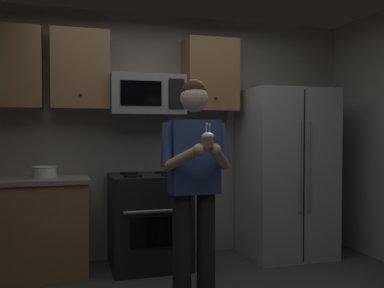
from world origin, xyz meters
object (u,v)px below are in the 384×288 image
(person, at_px, (194,176))
(refrigerator, at_px, (286,173))
(microwave, at_px, (147,95))
(oven_range, at_px, (149,220))
(bowl_large_white, at_px, (44,172))
(cupcake, at_px, (208,139))

(person, bearing_deg, refrigerator, 34.68)
(microwave, bearing_deg, person, -80.25)
(oven_range, height_order, person, person)
(microwave, distance_m, refrigerator, 1.72)
(refrigerator, relative_size, bowl_large_white, 7.96)
(microwave, bearing_deg, refrigerator, -6.03)
(bowl_large_white, relative_size, cupcake, 1.30)
(oven_range, height_order, microwave, microwave)
(microwave, relative_size, bowl_large_white, 3.27)
(refrigerator, bearing_deg, bowl_large_white, 178.41)
(microwave, distance_m, bowl_large_white, 1.24)
(cupcake, bearing_deg, oven_range, 98.18)
(oven_range, height_order, refrigerator, refrigerator)
(refrigerator, bearing_deg, cupcake, -136.72)
(bowl_large_white, bearing_deg, refrigerator, -1.59)
(bowl_large_white, distance_m, person, 1.53)
(bowl_large_white, distance_m, cupcake, 1.78)
(microwave, xyz_separation_m, cupcake, (0.18, -1.40, -0.43))
(refrigerator, distance_m, cupcake, 1.85)
(oven_range, distance_m, microwave, 1.26)
(oven_range, relative_size, bowl_large_white, 4.12)
(refrigerator, relative_size, cupcake, 10.35)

